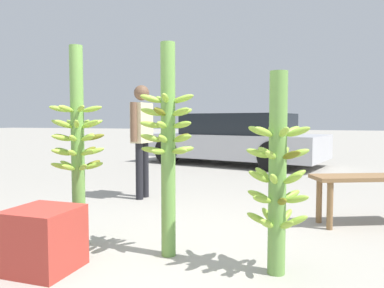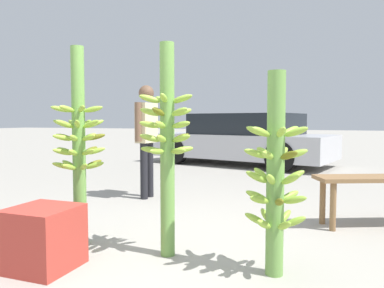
{
  "view_description": "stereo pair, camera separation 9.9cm",
  "coord_description": "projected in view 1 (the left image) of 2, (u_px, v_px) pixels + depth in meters",
  "views": [
    {
      "loc": [
        1.09,
        -2.43,
        1.08
      ],
      "look_at": [
        0.09,
        0.56,
        0.88
      ],
      "focal_mm": 35.0,
      "sensor_mm": 36.0,
      "label": 1
    },
    {
      "loc": [
        1.19,
        -2.4,
        1.08
      ],
      "look_at": [
        0.09,
        0.56,
        0.88
      ],
      "focal_mm": 35.0,
      "sensor_mm": 36.0,
      "label": 2
    }
  ],
  "objects": [
    {
      "name": "banana_stalk_right",
      "position": [
        277.0,
        175.0,
        2.59
      ],
      "size": [
        0.45,
        0.44,
        1.42
      ],
      "color": "#6B9E47",
      "rests_on": "ground_plane"
    },
    {
      "name": "market_bench",
      "position": [
        370.0,
        185.0,
        3.83
      ],
      "size": [
        1.22,
        0.79,
        0.51
      ],
      "rotation": [
        0.0,
        0.0,
        0.41
      ],
      "color": "olive",
      "rests_on": "ground_plane"
    },
    {
      "name": "ground_plane",
      "position": [
        156.0,
        269.0,
        2.72
      ],
      "size": [
        80.0,
        80.0,
        0.0
      ],
      "primitive_type": "plane",
      "color": "#9E998E"
    },
    {
      "name": "banana_stalk_center",
      "position": [
        168.0,
        143.0,
        2.93
      ],
      "size": [
        0.45,
        0.44,
        1.68
      ],
      "color": "#6B9E47",
      "rests_on": "ground_plane"
    },
    {
      "name": "banana_stalk_left",
      "position": [
        78.0,
        144.0,
        3.18
      ],
      "size": [
        0.45,
        0.46,
        1.7
      ],
      "color": "#6B9E47",
      "rests_on": "ground_plane"
    },
    {
      "name": "vendor_person",
      "position": [
        142.0,
        130.0,
        5.12
      ],
      "size": [
        0.21,
        0.55,
        1.56
      ],
      "rotation": [
        0.0,
        0.0,
        -1.6
      ],
      "color": "black",
      "rests_on": "ground_plane"
    },
    {
      "name": "parked_car",
      "position": [
        234.0,
        139.0,
        9.16
      ],
      "size": [
        4.67,
        2.82,
        1.23
      ],
      "rotation": [
        0.0,
        0.0,
        1.33
      ],
      "color": "#B7B7BC",
      "rests_on": "ground_plane"
    },
    {
      "name": "produce_crate",
      "position": [
        44.0,
        239.0,
        2.68
      ],
      "size": [
        0.45,
        0.45,
        0.45
      ],
      "color": "#B2382D",
      "rests_on": "ground_plane"
    }
  ]
}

